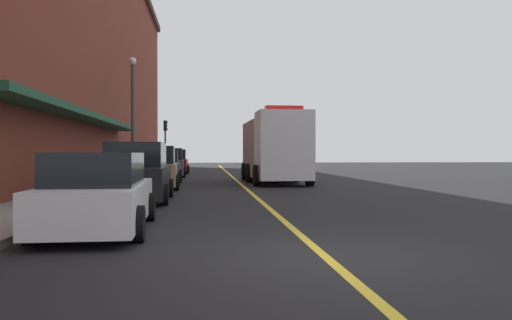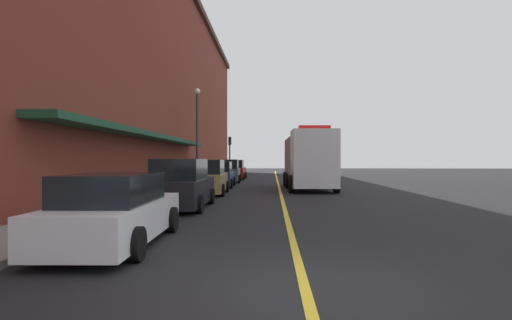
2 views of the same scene
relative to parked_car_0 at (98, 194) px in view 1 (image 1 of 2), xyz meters
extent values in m
plane|color=black|center=(3.86, 22.23, -0.73)|extent=(112.00, 112.00, 0.00)
cube|color=gray|center=(-2.34, 22.23, -0.66)|extent=(2.40, 70.00, 0.15)
cube|color=gold|center=(3.86, 22.23, -0.73)|extent=(0.16, 70.00, 0.01)
cube|color=maroon|center=(-8.49, 21.23, 7.52)|extent=(9.90, 64.00, 16.50)
cube|color=#19472D|center=(-2.99, 13.23, 2.37)|extent=(1.20, 22.40, 0.24)
cube|color=silver|center=(0.00, 0.07, -0.18)|extent=(1.91, 4.85, 0.75)
cube|color=black|center=(0.01, -0.17, 0.50)|extent=(1.66, 2.69, 0.62)
cylinder|color=black|center=(-0.94, 1.52, -0.41)|extent=(0.24, 0.65, 0.64)
cylinder|color=black|center=(0.84, 1.58, -0.41)|extent=(0.24, 0.65, 0.64)
cylinder|color=black|center=(-0.84, -1.45, -0.41)|extent=(0.24, 0.65, 0.64)
cylinder|color=black|center=(0.93, -1.39, -0.41)|extent=(0.24, 0.65, 0.64)
cube|color=black|center=(-0.06, 6.61, -0.09)|extent=(1.91, 4.83, 0.93)
cube|color=black|center=(-0.06, 6.37, 0.76)|extent=(1.70, 2.66, 0.76)
cylinder|color=black|center=(-1.02, 8.09, -0.41)|extent=(0.23, 0.64, 0.64)
cylinder|color=black|center=(0.86, 8.11, -0.41)|extent=(0.23, 0.64, 0.64)
cylinder|color=black|center=(-0.98, 5.11, -0.41)|extent=(0.23, 0.64, 0.64)
cylinder|color=black|center=(0.90, 5.14, -0.41)|extent=(0.23, 0.64, 0.64)
cube|color=#A5844C|center=(-0.11, 12.81, -0.10)|extent=(2.05, 4.69, 0.92)
cube|color=black|center=(-0.10, 12.58, 0.74)|extent=(1.79, 2.60, 0.75)
cylinder|color=black|center=(-1.11, 14.21, -0.41)|extent=(0.24, 0.65, 0.64)
cylinder|color=black|center=(0.80, 14.27, -0.41)|extent=(0.24, 0.65, 0.64)
cylinder|color=black|center=(-1.02, 11.34, -0.41)|extent=(0.24, 0.65, 0.64)
cylinder|color=black|center=(0.90, 11.41, -0.41)|extent=(0.24, 0.65, 0.64)
cube|color=navy|center=(-0.17, 18.54, -0.13)|extent=(1.88, 4.72, 0.85)
cube|color=black|center=(-0.16, 18.31, 0.63)|extent=(1.63, 2.62, 0.69)
cylinder|color=black|center=(-1.09, 19.96, -0.41)|extent=(0.24, 0.65, 0.64)
cylinder|color=black|center=(0.64, 20.02, -0.41)|extent=(0.24, 0.65, 0.64)
cylinder|color=black|center=(-0.98, 17.07, -0.41)|extent=(0.24, 0.65, 0.64)
cylinder|color=black|center=(0.75, 17.13, -0.41)|extent=(0.24, 0.65, 0.64)
cube|color=#595B60|center=(-0.19, 24.43, -0.09)|extent=(1.88, 4.61, 0.93)
cube|color=black|center=(-0.18, 24.20, 0.75)|extent=(1.64, 2.56, 0.76)
cylinder|color=black|center=(-1.11, 25.81, -0.41)|extent=(0.24, 0.65, 0.64)
cylinder|color=black|center=(0.63, 25.87, -0.41)|extent=(0.24, 0.65, 0.64)
cylinder|color=black|center=(-1.01, 22.99, -0.41)|extent=(0.24, 0.65, 0.64)
cylinder|color=black|center=(0.74, 23.05, -0.41)|extent=(0.24, 0.65, 0.64)
cube|color=maroon|center=(-0.18, 30.11, -0.10)|extent=(1.82, 4.68, 0.91)
cube|color=black|center=(-0.18, 29.88, 0.73)|extent=(1.63, 2.58, 0.75)
cylinder|color=black|center=(-1.09, 31.56, -0.41)|extent=(0.22, 0.64, 0.64)
cylinder|color=black|center=(0.72, 31.56, -0.41)|extent=(0.22, 0.64, 0.64)
cylinder|color=black|center=(-1.08, 28.66, -0.41)|extent=(0.22, 0.64, 0.64)
cylinder|color=black|center=(0.74, 28.67, -0.41)|extent=(0.22, 0.64, 0.64)
cube|color=silver|center=(5.74, 13.88, 1.17)|extent=(2.55, 2.32, 3.21)
cube|color=silver|center=(5.63, 18.06, 1.04)|extent=(2.64, 5.54, 2.95)
cube|color=red|center=(5.74, 13.88, 2.89)|extent=(1.76, 0.65, 0.24)
cylinder|color=black|center=(7.00, 13.99, -0.23)|extent=(0.33, 1.01, 1.00)
cylinder|color=black|center=(4.48, 13.92, -0.23)|extent=(0.33, 1.01, 1.00)
cylinder|color=black|center=(6.91, 17.41, -0.23)|extent=(0.33, 1.01, 1.00)
cylinder|color=black|center=(4.39, 17.34, -0.23)|extent=(0.33, 1.01, 1.00)
cylinder|color=black|center=(6.84, 19.62, -0.23)|extent=(0.33, 1.01, 1.00)
cylinder|color=black|center=(4.33, 19.55, -0.23)|extent=(0.33, 1.01, 1.00)
cylinder|color=#4C4C51|center=(-1.49, 11.40, -0.06)|extent=(0.07, 0.07, 1.05)
cube|color=black|center=(-1.49, 11.40, 0.61)|extent=(0.14, 0.18, 0.28)
cylinder|color=#4C4C51|center=(-1.49, 11.80, -0.06)|extent=(0.07, 0.07, 1.05)
cube|color=black|center=(-1.49, 11.80, 0.61)|extent=(0.14, 0.18, 0.28)
cylinder|color=#33383D|center=(-2.09, 20.59, 2.67)|extent=(0.18, 0.18, 6.50)
sphere|color=white|center=(-2.09, 20.59, 6.14)|extent=(0.44, 0.44, 0.44)
cylinder|color=#232326|center=(-1.44, 36.94, 1.12)|extent=(0.14, 0.14, 3.40)
cube|color=black|center=(-1.44, 36.94, 3.27)|extent=(0.28, 0.36, 0.90)
sphere|color=red|center=(-1.28, 36.94, 3.57)|extent=(0.16, 0.16, 0.16)
sphere|color=gold|center=(-1.28, 36.94, 3.27)|extent=(0.16, 0.16, 0.16)
sphere|color=green|center=(-1.28, 36.94, 2.97)|extent=(0.16, 0.16, 0.16)
camera|label=1|loc=(2.09, -10.66, 0.80)|focal=37.28mm
camera|label=2|loc=(3.39, -8.54, 1.11)|focal=28.12mm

